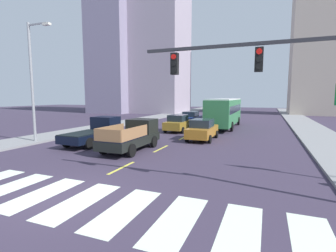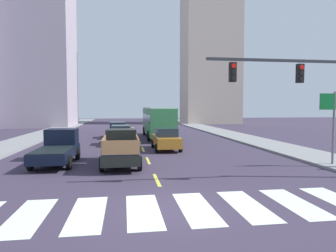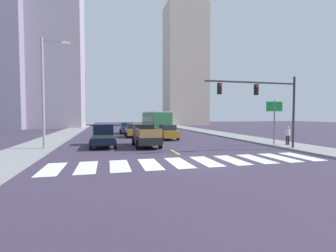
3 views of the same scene
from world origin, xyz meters
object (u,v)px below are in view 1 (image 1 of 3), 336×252
Objects in this scene: pickup_dark at (97,131)px; traffic_signal_gantry at (291,79)px; sedan_far at (191,118)px; sedan_mid at (202,130)px; city_bus at (225,111)px; sedan_near_left at (178,123)px; streetlight_left at (33,78)px; pickup_stakebed at (134,136)px.

pickup_dark is 0.65× the size of traffic_signal_gantry.
sedan_far is 1.00× the size of sedan_mid.
traffic_signal_gantry reaches higher than sedan_mid.
city_bus is 2.45× the size of sedan_mid.
pickup_dark is at bearing 154.61° from traffic_signal_gantry.
sedan_near_left is 0.55× the size of traffic_signal_gantry.
sedan_near_left is at bearing 122.07° from traffic_signal_gantry.
pickup_dark reaches higher than sedan_far.
sedan_far is at bearing 167.78° from city_bus.
traffic_signal_gantry is 17.83m from streetlight_left.
sedan_far is 18.27m from streetlight_left.
sedan_far is at bearing 96.13° from sedan_near_left.
city_bus reaches higher than sedan_near_left.
traffic_signal_gantry is at bearing -32.01° from pickup_stakebed.
streetlight_left is at bearing -177.71° from pickup_stakebed.
sedan_mid is (3.43, 5.37, -0.08)m from pickup_stakebed.
traffic_signal_gantry reaches higher than city_bus.
sedan_far and sedan_mid have the same top height.
sedan_near_left is 1.00× the size of sedan_mid.
pickup_dark is 0.48× the size of city_bus.
sedan_near_left is 1.00× the size of sedan_far.
traffic_signal_gantry is at bearing -28.76° from pickup_dark.
sedan_mid is (3.94, -10.03, 0.00)m from sedan_far.
sedan_mid is 12.39m from traffic_signal_gantry.
streetlight_left is at bearing 165.35° from traffic_signal_gantry.
city_bus is at bearing 105.06° from traffic_signal_gantry.
pickup_dark is at bearing -102.51° from sedan_far.
streetlight_left is (-17.23, 4.51, 0.81)m from traffic_signal_gantry.
streetlight_left is at bearing -149.76° from sedan_mid.
streetlight_left is (-8.08, -10.10, 4.11)m from sedan_near_left.
sedan_near_left is (-0.10, 9.44, -0.08)m from pickup_stakebed.
pickup_stakebed is at bearing -87.13° from sedan_near_left.
sedan_near_left and sedan_mid have the same top height.
traffic_signal_gantry reaches higher than sedan_far.
sedan_far is at bearing 89.60° from pickup_stakebed.
sedan_mid is at bearing 118.07° from traffic_signal_gantry.
pickup_dark is at bearing 19.35° from streetlight_left.
city_bus reaches higher than pickup_dark.
pickup_dark is (-3.74, 0.90, -0.02)m from pickup_stakebed.
sedan_near_left is 5.98m from sedan_far.
traffic_signal_gantry is at bearing -65.03° from sedan_far.
sedan_far is 0.49× the size of streetlight_left.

